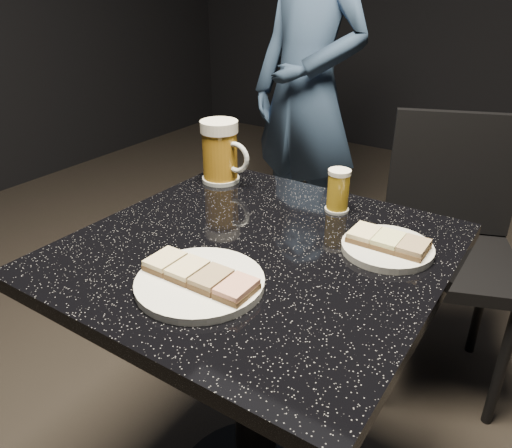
% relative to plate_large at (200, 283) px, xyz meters
% --- Properties ---
extents(plate_large, '(0.22, 0.22, 0.01)m').
position_rel_plate_large_xyz_m(plate_large, '(0.00, 0.00, 0.00)').
color(plate_large, white).
rests_on(plate_large, table).
extents(plate_small, '(0.18, 0.18, 0.01)m').
position_rel_plate_large_xyz_m(plate_small, '(0.22, 0.29, 0.00)').
color(plate_small, silver).
rests_on(plate_small, table).
extents(patron, '(0.64, 0.49, 1.57)m').
position_rel_plate_large_xyz_m(patron, '(-0.53, 1.38, 0.03)').
color(patron, navy).
rests_on(patron, floor).
extents(table, '(0.70, 0.70, 0.75)m').
position_rel_plate_large_xyz_m(table, '(0.00, 0.17, -0.25)').
color(table, black).
rests_on(table, floor).
extents(beer_mug, '(0.14, 0.10, 0.16)m').
position_rel_plate_large_xyz_m(beer_mug, '(-0.27, 0.41, 0.07)').
color(beer_mug, silver).
rests_on(beer_mug, table).
extents(beer_tumbler, '(0.05, 0.05, 0.10)m').
position_rel_plate_large_xyz_m(beer_tumbler, '(0.06, 0.41, 0.04)').
color(beer_tumbler, silver).
rests_on(beer_tumbler, table).
extents(chair, '(0.50, 0.50, 0.86)m').
position_rel_plate_large_xyz_m(chair, '(0.22, 0.92, -0.26)').
color(chair, black).
rests_on(chair, floor).
extents(canapes_on_plate_large, '(0.21, 0.07, 0.02)m').
position_rel_plate_large_xyz_m(canapes_on_plate_large, '(0.00, 0.00, 0.02)').
color(canapes_on_plate_large, '#4C3521').
rests_on(canapes_on_plate_large, plate_large).
extents(canapes_on_plate_small, '(0.15, 0.07, 0.02)m').
position_rel_plate_large_xyz_m(canapes_on_plate_small, '(0.22, 0.29, 0.02)').
color(canapes_on_plate_small, '#4C3521').
rests_on(canapes_on_plate_small, plate_small).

